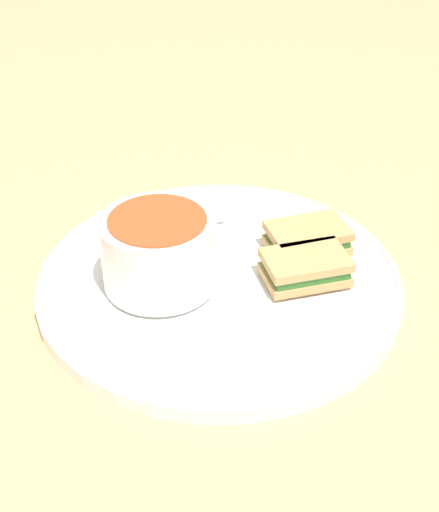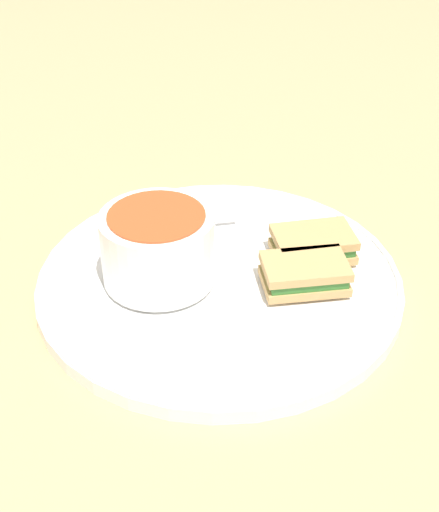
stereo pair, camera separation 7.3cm
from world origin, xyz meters
name	(u,v)px [view 1 (the left image)]	position (x,y,z in m)	size (l,w,h in m)	color
ground_plane	(220,288)	(0.00, 0.00, 0.00)	(2.40, 2.40, 0.00)	tan
plate	(220,280)	(0.00, 0.00, 0.01)	(0.38, 0.38, 0.02)	white
soup_bowl	(159,251)	(-0.06, -0.02, 0.06)	(0.12, 0.12, 0.08)	white
spoon	(154,229)	(-0.08, 0.07, 0.02)	(0.11, 0.06, 0.01)	silver
sandwich_half_near	(305,267)	(0.09, 0.00, 0.03)	(0.10, 0.08, 0.03)	tan
sandwich_half_far	(307,238)	(0.09, 0.05, 0.03)	(0.10, 0.09, 0.03)	tan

